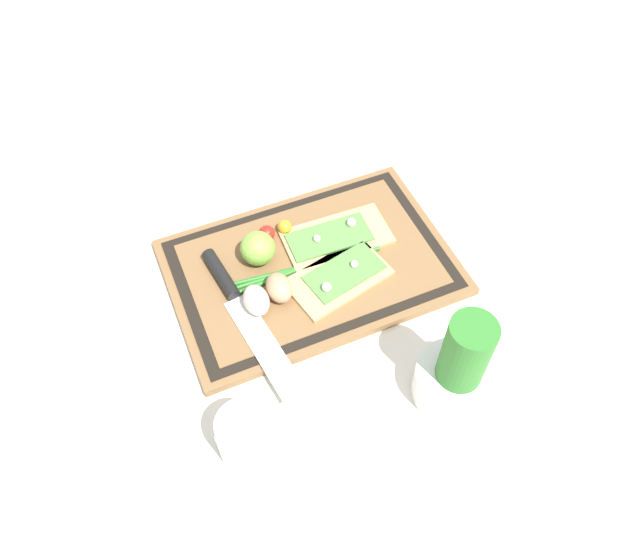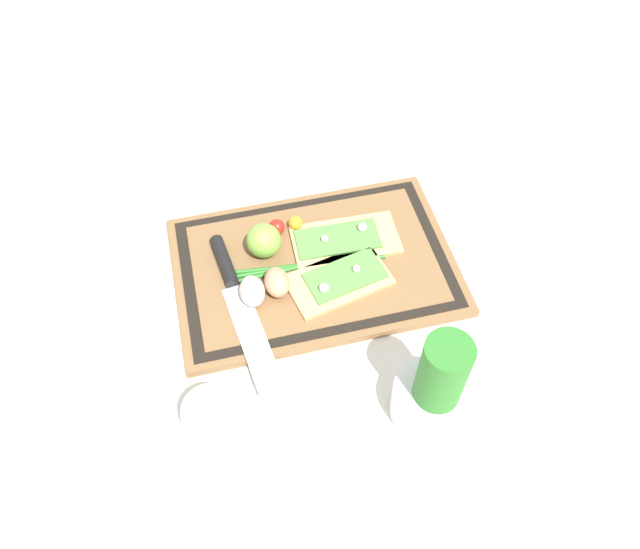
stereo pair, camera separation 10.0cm
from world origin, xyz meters
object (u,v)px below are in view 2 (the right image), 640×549
object	(u,v)px
pizza_slice_near	(344,239)
sauce_jar	(214,424)
cherry_tomato_yellow	(296,223)
egg_brown	(277,282)
herb_pot	(436,391)
cherry_tomato_red	(277,227)
lime	(264,241)
knife	(233,285)
egg_pink	(252,291)
pizza_slice_far	(340,279)

from	to	relation	value
pizza_slice_near	sauce_jar	bearing A→B (deg)	47.64
cherry_tomato_yellow	sauce_jar	size ratio (longest dim) A/B	0.28
pizza_slice_near	egg_brown	bearing A→B (deg)	29.00
pizza_slice_near	herb_pot	xyz separation A→B (m)	(-0.04, 0.32, 0.04)
cherry_tomato_red	cherry_tomato_yellow	distance (m)	0.03
herb_pot	sauce_jar	distance (m)	0.31
lime	cherry_tomato_red	bearing A→B (deg)	-127.61
egg_brown	cherry_tomato_red	xyz separation A→B (m)	(-0.02, -0.12, -0.01)
cherry_tomato_yellow	egg_brown	bearing A→B (deg)	64.88
knife	egg_pink	distance (m)	0.04
pizza_slice_near	pizza_slice_far	xyz separation A→B (m)	(0.03, 0.08, 0.00)
pizza_slice_near	pizza_slice_far	size ratio (longest dim) A/B	1.02
knife	herb_pot	size ratio (longest dim) A/B	1.68
herb_pot	pizza_slice_far	bearing A→B (deg)	-73.39
knife	cherry_tomato_yellow	bearing A→B (deg)	-141.31
pizza_slice_far	knife	distance (m)	0.17
knife	lime	distance (m)	0.09
pizza_slice_near	lime	bearing A→B (deg)	-3.97
knife	herb_pot	bearing A→B (deg)	131.95
egg_pink	cherry_tomato_yellow	bearing A→B (deg)	-127.10
cherry_tomato_red	cherry_tomato_yellow	size ratio (longest dim) A/B	1.11
pizza_slice_near	egg_brown	xyz separation A→B (m)	(0.13, 0.07, 0.01)
herb_pot	cherry_tomato_red	bearing A→B (deg)	-67.73
pizza_slice_far	egg_brown	size ratio (longest dim) A/B	3.25
pizza_slice_far	lime	size ratio (longest dim) A/B	3.10
lime	cherry_tomato_yellow	xyz separation A→B (m)	(-0.06, -0.04, -0.02)
lime	sauce_jar	bearing A→B (deg)	67.02
cherry_tomato_red	cherry_tomato_yellow	bearing A→B (deg)	-175.86
cherry_tomato_red	herb_pot	xyz separation A→B (m)	(-0.15, 0.37, 0.03)
lime	cherry_tomato_yellow	world-z (taller)	lime
knife	egg_pink	xyz separation A→B (m)	(-0.03, 0.03, 0.01)
knife	lime	size ratio (longest dim) A/B	5.15
pizza_slice_far	sauce_jar	world-z (taller)	sauce_jar
pizza_slice_near	cherry_tomato_red	world-z (taller)	cherry_tomato_red
egg_pink	herb_pot	world-z (taller)	herb_pot
pizza_slice_far	cherry_tomato_red	distance (m)	0.15
egg_brown	herb_pot	size ratio (longest dim) A/B	0.31
egg_brown	knife	bearing A→B (deg)	-16.73
herb_pot	knife	bearing A→B (deg)	-48.05
pizza_slice_near	egg_brown	size ratio (longest dim) A/B	3.33
egg_pink	cherry_tomato_red	xyz separation A→B (m)	(-0.06, -0.13, -0.01)
pizza_slice_far	egg_pink	size ratio (longest dim) A/B	3.25
pizza_slice_near	lime	xyz separation A→B (m)	(0.14, -0.01, 0.02)
egg_brown	egg_pink	distance (m)	0.04
pizza_slice_far	cherry_tomato_yellow	xyz separation A→B (m)	(0.05, -0.13, 0.01)
egg_pink	pizza_slice_near	bearing A→B (deg)	-154.88
knife	cherry_tomato_red	size ratio (longest dim) A/B	10.78
pizza_slice_far	lime	bearing A→B (deg)	-39.83
lime	knife	bearing A→B (deg)	43.81
herb_pot	sauce_jar	world-z (taller)	herb_pot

